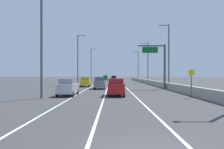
# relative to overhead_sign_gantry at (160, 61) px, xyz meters

# --- Properties ---
(ground_plane) EXTENTS (320.00, 320.00, 0.00)m
(ground_plane) POSITION_rel_overhead_sign_gantry_xyz_m (-6.94, 32.80, -4.73)
(ground_plane) COLOR #38383A
(lane_stripe_left) EXTENTS (0.16, 130.00, 0.00)m
(lane_stripe_left) POSITION_rel_overhead_sign_gantry_xyz_m (-12.44, 23.80, -4.73)
(lane_stripe_left) COLOR silver
(lane_stripe_left) RESTS_ON ground_plane
(lane_stripe_center) EXTENTS (0.16, 130.00, 0.00)m
(lane_stripe_center) POSITION_rel_overhead_sign_gantry_xyz_m (-8.94, 23.80, -4.73)
(lane_stripe_center) COLOR silver
(lane_stripe_center) RESTS_ON ground_plane
(lane_stripe_right) EXTENTS (0.16, 130.00, 0.00)m
(lane_stripe_right) POSITION_rel_overhead_sign_gantry_xyz_m (-5.44, 23.80, -4.73)
(lane_stripe_right) COLOR silver
(lane_stripe_right) RESTS_ON ground_plane
(jersey_barrier_right) EXTENTS (0.60, 120.00, 1.10)m
(jersey_barrier_right) POSITION_rel_overhead_sign_gantry_xyz_m (1.34, 8.80, -4.18)
(jersey_barrier_right) COLOR #9E998E
(jersey_barrier_right) RESTS_ON ground_plane
(overhead_sign_gantry) EXTENTS (4.68, 0.36, 7.50)m
(overhead_sign_gantry) POSITION_rel_overhead_sign_gantry_xyz_m (0.00, 0.00, 0.00)
(overhead_sign_gantry) COLOR #47474C
(overhead_sign_gantry) RESTS_ON ground_plane
(speed_advisory_sign) EXTENTS (0.60, 0.11, 3.00)m
(speed_advisory_sign) POSITION_rel_overhead_sign_gantry_xyz_m (0.44, -13.73, -2.96)
(speed_advisory_sign) COLOR #4C4C51
(speed_advisory_sign) RESTS_ON ground_plane
(lamp_post_right_second) EXTENTS (2.14, 0.44, 11.70)m
(lamp_post_right_second) POSITION_rel_overhead_sign_gantry_xyz_m (2.06, 3.44, 1.89)
(lamp_post_right_second) COLOR #4C4C51
(lamp_post_right_second) RESTS_ON ground_plane
(lamp_post_right_third) EXTENTS (2.14, 0.44, 11.70)m
(lamp_post_right_third) POSITION_rel_overhead_sign_gantry_xyz_m (1.99, 27.27, 1.89)
(lamp_post_right_third) COLOR #4C4C51
(lamp_post_right_third) RESTS_ON ground_plane
(lamp_post_right_fourth) EXTENTS (2.14, 0.44, 11.70)m
(lamp_post_right_fourth) POSITION_rel_overhead_sign_gantry_xyz_m (1.92, 51.09, 1.89)
(lamp_post_right_fourth) COLOR #4C4C51
(lamp_post_right_fourth) RESTS_ON ground_plane
(lamp_post_left_near) EXTENTS (2.14, 0.44, 11.70)m
(lamp_post_left_near) POSITION_rel_overhead_sign_gantry_xyz_m (-15.25, -14.38, 1.89)
(lamp_post_left_near) COLOR #4C4C51
(lamp_post_left_near) RESTS_ON ground_plane
(lamp_post_left_mid) EXTENTS (2.14, 0.44, 11.70)m
(lamp_post_left_mid) POSITION_rel_overhead_sign_gantry_xyz_m (-15.72, 14.21, 1.89)
(lamp_post_left_mid) COLOR #4C4C51
(lamp_post_left_mid) RESTS_ON ground_plane
(lamp_post_left_far) EXTENTS (2.14, 0.44, 11.70)m
(lamp_post_left_far) POSITION_rel_overhead_sign_gantry_xyz_m (-15.28, 42.79, 1.89)
(lamp_post_left_far) COLOR #4C4C51
(lamp_post_left_far) RESTS_ON ground_plane
(car_green_0) EXTENTS (1.87, 4.19, 2.13)m
(car_green_0) POSITION_rel_overhead_sign_gantry_xyz_m (-10.72, 54.03, -3.67)
(car_green_0) COLOR #196033
(car_green_0) RESTS_ON ground_plane
(car_yellow_1) EXTENTS (1.98, 4.60, 1.98)m
(car_yellow_1) POSITION_rel_overhead_sign_gantry_xyz_m (-13.47, 8.19, -3.74)
(car_yellow_1) COLOR gold
(car_yellow_1) RESTS_ON ground_plane
(car_red_2) EXTENTS (2.03, 4.33, 2.03)m
(car_red_2) POSITION_rel_overhead_sign_gantry_xyz_m (-7.67, -11.67, -3.72)
(car_red_2) COLOR red
(car_red_2) RESTS_ON ground_plane
(car_black_3) EXTENTS (1.93, 4.30, 2.04)m
(car_black_3) POSITION_rel_overhead_sign_gantry_xyz_m (-7.46, 47.19, -3.71)
(car_black_3) COLOR black
(car_black_3) RESTS_ON ground_plane
(car_silver_4) EXTENTS (1.91, 4.75, 2.00)m
(car_silver_4) POSITION_rel_overhead_sign_gantry_xyz_m (-13.28, -11.37, -3.73)
(car_silver_4) COLOR #B7B7BC
(car_silver_4) RESTS_ON ground_plane
(car_gray_5) EXTENTS (1.99, 4.41, 2.09)m
(car_gray_5) POSITION_rel_overhead_sign_gantry_xyz_m (-10.23, 1.07, -3.69)
(car_gray_5) COLOR slate
(car_gray_5) RESTS_ON ground_plane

